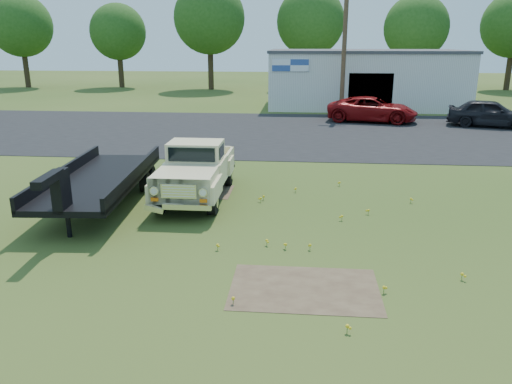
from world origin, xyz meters
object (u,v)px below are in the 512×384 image
(flatbed_trailer, at_px, (99,175))
(red_pickup, at_px, (372,110))
(vintage_pickup_truck, at_px, (196,170))
(dark_sedan, at_px, (490,113))

(flatbed_trailer, bearing_deg, red_pickup, 55.33)
(flatbed_trailer, distance_m, red_pickup, 20.16)
(vintage_pickup_truck, height_order, flatbed_trailer, flatbed_trailer)
(vintage_pickup_truck, relative_size, red_pickup, 0.93)
(vintage_pickup_truck, relative_size, flatbed_trailer, 0.74)
(dark_sedan, bearing_deg, vintage_pickup_truck, 153.74)
(red_pickup, distance_m, dark_sedan, 6.65)
(dark_sedan, bearing_deg, flatbed_trailer, 150.45)
(dark_sedan, bearing_deg, red_pickup, 95.33)
(vintage_pickup_truck, bearing_deg, flatbed_trailer, -160.37)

